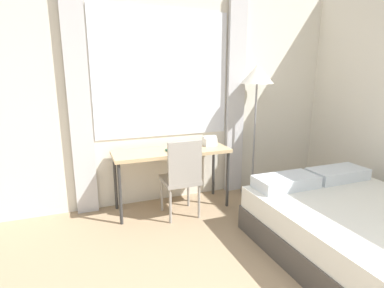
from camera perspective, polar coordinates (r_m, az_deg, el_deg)
name	(u,v)px	position (r m, az deg, el deg)	size (l,w,h in m)	color
wall_back_with_window	(159,95)	(3.74, -6.26, 9.22)	(5.78, 0.13, 2.70)	silver
desk	(172,155)	(3.56, -3.91, -2.10)	(1.37, 0.49, 0.73)	tan
desk_chair	(182,175)	(3.37, -1.96, -5.89)	(0.40, 0.40, 0.92)	gray
bed	(377,239)	(3.09, 31.81, -15.18)	(1.54, 2.04, 0.59)	#4C4742
standing_lamp	(257,83)	(3.98, 12.26, 11.34)	(0.42, 0.42, 1.72)	#4C4C51
telephone	(209,141)	(3.76, 3.34, 0.56)	(0.17, 0.15, 0.12)	white
book	(177,150)	(3.49, -2.93, -1.12)	(0.25, 0.19, 0.02)	#33664C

